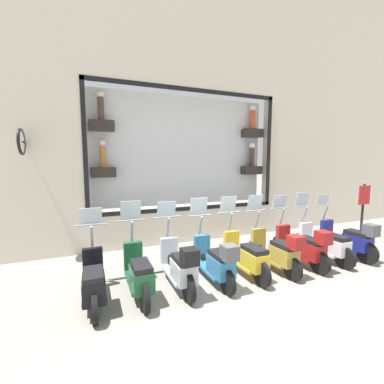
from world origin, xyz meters
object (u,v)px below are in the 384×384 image
Objects in this scene: scooter_olive_3 at (277,251)px; scooter_green_7 at (139,273)px; scooter_teal_5 at (216,261)px; scooter_red_2 at (303,247)px; scooter_silver_6 at (180,266)px; scooter_white_1 at (325,244)px; scooter_navy_0 at (349,239)px; scooter_yellow_4 at (246,256)px; scooter_black_8 at (94,281)px; shop_sign_post at (363,212)px.

scooter_green_7 is (0.06, 3.11, -0.03)m from scooter_olive_3.
scooter_olive_3 is at bearing -89.94° from scooter_teal_5.
scooter_silver_6 reaches higher than scooter_red_2.
scooter_red_2 is 2.33m from scooter_teal_5.
scooter_white_1 is at bearing -90.01° from scooter_green_7.
scooter_navy_0 is 1.00× the size of scooter_yellow_4.
scooter_navy_0 is at bearing -89.89° from scooter_olive_3.
scooter_white_1 reaches higher than scooter_navy_0.
scooter_silver_6 is at bearing 89.99° from scooter_navy_0.
scooter_red_2 is at bearing -89.89° from scooter_teal_5.
scooter_olive_3 is 2.33m from scooter_silver_6.
scooter_white_1 reaches higher than scooter_red_2.
scooter_olive_3 reaches higher than scooter_black_8.
scooter_white_1 is 4.66m from scooter_green_7.
scooter_olive_3 is at bearing -90.13° from scooter_silver_6.
shop_sign_post reaches higher than scooter_green_7.
scooter_green_7 reaches higher than scooter_navy_0.
scooter_green_7 is (0.07, 1.55, -0.03)m from scooter_teal_5.
scooter_black_8 is (0.06, 3.88, -0.05)m from scooter_olive_3.
scooter_teal_5 reaches higher than scooter_olive_3.
scooter_white_1 is (0.06, 0.78, -0.04)m from scooter_navy_0.
scooter_red_2 is at bearing -90.91° from scooter_green_7.
scooter_navy_0 is 1.00× the size of scooter_green_7.
scooter_silver_6 is 0.98× the size of shop_sign_post.
scooter_black_8 is at bearing 89.51° from scooter_navy_0.
scooter_red_2 is 1.00× the size of scooter_olive_3.
scooter_olive_3 is 1.00× the size of scooter_yellow_4.
scooter_white_1 is 3.88m from scooter_silver_6.
scooter_yellow_4 reaches higher than scooter_navy_0.
scooter_olive_3 is 0.97× the size of shop_sign_post.
scooter_white_1 is at bearing 85.61° from scooter_navy_0.
scooter_olive_3 is at bearing -90.86° from scooter_black_8.
scooter_yellow_4 is at bearing 96.04° from shop_sign_post.
scooter_yellow_4 is at bearing -89.89° from scooter_black_8.
shop_sign_post reaches higher than scooter_black_8.
scooter_silver_6 is at bearing 89.48° from scooter_teal_5.
shop_sign_post is at bearing -84.14° from scooter_teal_5.
scooter_green_7 is at bearing 87.56° from scooter_teal_5.
scooter_red_2 is 1.01× the size of scooter_black_8.
scooter_green_7 is 1.01× the size of scooter_black_8.
scooter_yellow_4 is 1.00× the size of scooter_silver_6.
scooter_teal_5 is 2.33m from scooter_black_8.
scooter_navy_0 is 3.11m from scooter_yellow_4.
scooter_green_7 is (0.00, 2.33, 0.00)m from scooter_yellow_4.
scooter_olive_3 is (-0.00, 2.33, -0.01)m from scooter_navy_0.
scooter_teal_5 is at bearing 90.09° from scooter_navy_0.
scooter_yellow_4 reaches higher than scooter_olive_3.
scooter_navy_0 is at bearing -89.91° from scooter_teal_5.
scooter_red_2 is 1.00× the size of scooter_silver_6.
scooter_green_7 is 0.78m from scooter_black_8.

